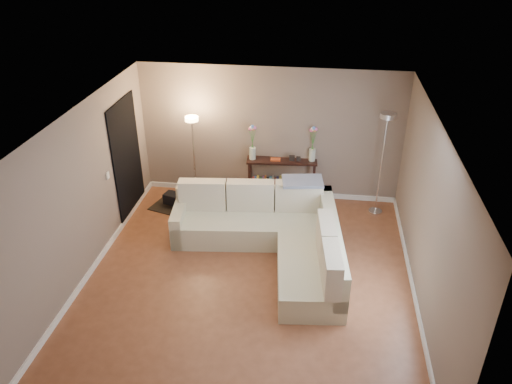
# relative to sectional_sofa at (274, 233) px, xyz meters

# --- Properties ---
(floor) EXTENTS (5.00, 5.50, 0.01)m
(floor) POSITION_rel_sectional_sofa_xyz_m (-0.30, -0.79, -0.36)
(floor) COLOR brown
(floor) RESTS_ON ground
(ceiling) EXTENTS (5.00, 5.50, 0.01)m
(ceiling) POSITION_rel_sectional_sofa_xyz_m (-0.30, -0.79, 2.25)
(ceiling) COLOR white
(ceiling) RESTS_ON ground
(wall_back) EXTENTS (5.00, 0.02, 2.60)m
(wall_back) POSITION_rel_sectional_sofa_xyz_m (-0.30, 1.97, 0.94)
(wall_back) COLOR #7C6C60
(wall_back) RESTS_ON ground
(wall_front) EXTENTS (5.00, 0.02, 2.60)m
(wall_front) POSITION_rel_sectional_sofa_xyz_m (-0.30, -3.55, 0.94)
(wall_front) COLOR #7C6C60
(wall_front) RESTS_ON ground
(wall_left) EXTENTS (0.02, 5.50, 2.60)m
(wall_left) POSITION_rel_sectional_sofa_xyz_m (-2.81, -0.79, 0.94)
(wall_left) COLOR #7C6C60
(wall_left) RESTS_ON ground
(wall_right) EXTENTS (0.02, 5.50, 2.60)m
(wall_right) POSITION_rel_sectional_sofa_xyz_m (2.21, -0.79, 0.94)
(wall_right) COLOR #7C6C60
(wall_right) RESTS_ON ground
(baseboard_back) EXTENTS (5.00, 0.03, 0.10)m
(baseboard_back) POSITION_rel_sectional_sofa_xyz_m (-0.30, 1.94, -0.31)
(baseboard_back) COLOR white
(baseboard_back) RESTS_ON ground
(baseboard_left) EXTENTS (0.03, 5.50, 0.10)m
(baseboard_left) POSITION_rel_sectional_sofa_xyz_m (-2.78, -0.79, -0.31)
(baseboard_left) COLOR white
(baseboard_left) RESTS_ON ground
(baseboard_right) EXTENTS (0.03, 5.50, 0.10)m
(baseboard_right) POSITION_rel_sectional_sofa_xyz_m (2.19, -0.79, -0.31)
(baseboard_right) COLOR white
(baseboard_right) RESTS_ON ground
(doorway) EXTENTS (0.02, 1.20, 2.20)m
(doorway) POSITION_rel_sectional_sofa_xyz_m (-2.78, 0.91, 0.74)
(doorway) COLOR black
(doorway) RESTS_ON ground
(switch_plate) EXTENTS (0.02, 0.08, 0.12)m
(switch_plate) POSITION_rel_sectional_sofa_xyz_m (-2.78, 0.06, 0.84)
(switch_plate) COLOR white
(switch_plate) RESTS_ON ground
(sectional_sofa) EXTENTS (3.00, 2.71, 0.96)m
(sectional_sofa) POSITION_rel_sectional_sofa_xyz_m (0.00, 0.00, 0.00)
(sectional_sofa) COLOR beige
(sectional_sofa) RESTS_ON floor
(throw_blanket) EXTENTS (0.75, 0.51, 0.09)m
(throw_blanket) POSITION_rel_sectional_sofa_xyz_m (0.41, 0.72, 0.62)
(throw_blanket) COLOR gray
(throw_blanket) RESTS_ON sectional_sofa
(console_table) EXTENTS (1.38, 0.46, 0.83)m
(console_table) POSITION_rel_sectional_sofa_xyz_m (-0.13, 1.84, 0.11)
(console_table) COLOR black
(console_table) RESTS_ON floor
(leaning_mirror) EXTENTS (0.96, 0.12, 0.75)m
(leaning_mirror) POSITION_rel_sectional_sofa_xyz_m (-0.06, 2.02, 0.85)
(leaning_mirror) COLOR black
(leaning_mirror) RESTS_ON console_table
(table_decor) EXTENTS (0.58, 0.14, 0.14)m
(table_decor) POSITION_rel_sectional_sofa_xyz_m (-0.04, 1.80, 0.50)
(table_decor) COLOR #D55225
(table_decor) RESTS_ON console_table
(flower_vase_left) EXTENTS (0.16, 0.13, 0.71)m
(flower_vase_left) POSITION_rel_sectional_sofa_xyz_m (-0.61, 1.80, 0.76)
(flower_vase_left) COLOR silver
(flower_vase_left) RESTS_ON console_table
(flower_vase_right) EXTENTS (0.16, 0.13, 0.71)m
(flower_vase_right) POSITION_rel_sectional_sofa_xyz_m (0.53, 1.89, 0.76)
(flower_vase_right) COLOR silver
(flower_vase_right) RESTS_ON console_table
(floor_lamp_lit) EXTENTS (0.31, 0.31, 1.73)m
(floor_lamp_lit) POSITION_rel_sectional_sofa_xyz_m (-1.70, 1.53, 0.87)
(floor_lamp_lit) COLOR silver
(floor_lamp_lit) RESTS_ON floor
(floor_lamp_unlit) EXTENTS (0.34, 0.34, 1.98)m
(floor_lamp_unlit) POSITION_rel_sectional_sofa_xyz_m (1.79, 1.52, 1.04)
(floor_lamp_unlit) COLOR silver
(floor_lamp_unlit) RESTS_ON floor
(charcoal_rug) EXTENTS (1.33, 1.14, 0.02)m
(charcoal_rug) POSITION_rel_sectional_sofa_xyz_m (-1.88, 1.24, -0.35)
(charcoal_rug) COLOR black
(charcoal_rug) RESTS_ON floor
(black_bag) EXTENTS (0.37, 0.31, 0.21)m
(black_bag) POSITION_rel_sectional_sofa_xyz_m (-2.08, 1.20, -0.19)
(black_bag) COLOR black
(black_bag) RESTS_ON charcoal_rug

